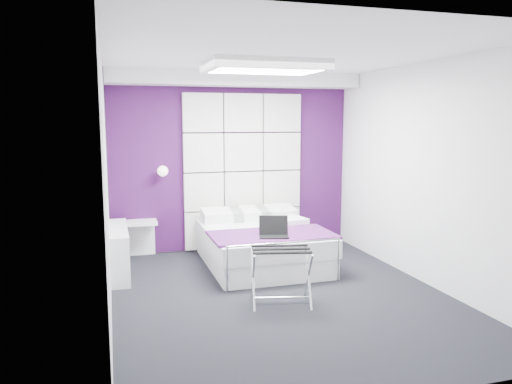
# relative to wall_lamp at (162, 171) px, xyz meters

# --- Properties ---
(floor) EXTENTS (4.40, 4.40, 0.00)m
(floor) POSITION_rel_wall_lamp_xyz_m (1.05, -2.06, -1.22)
(floor) COLOR black
(floor) RESTS_ON ground
(ceiling) EXTENTS (4.40, 4.40, 0.00)m
(ceiling) POSITION_rel_wall_lamp_xyz_m (1.05, -2.06, 1.38)
(ceiling) COLOR white
(ceiling) RESTS_ON wall_back
(wall_back) EXTENTS (3.60, 0.00, 3.60)m
(wall_back) POSITION_rel_wall_lamp_xyz_m (1.05, 0.14, 0.08)
(wall_back) COLOR silver
(wall_back) RESTS_ON floor
(wall_left) EXTENTS (0.00, 4.40, 4.40)m
(wall_left) POSITION_rel_wall_lamp_xyz_m (-0.75, -2.06, 0.08)
(wall_left) COLOR silver
(wall_left) RESTS_ON floor
(wall_right) EXTENTS (0.00, 4.40, 4.40)m
(wall_right) POSITION_rel_wall_lamp_xyz_m (2.85, -2.06, 0.08)
(wall_right) COLOR silver
(wall_right) RESTS_ON floor
(accent_wall) EXTENTS (3.58, 0.02, 2.58)m
(accent_wall) POSITION_rel_wall_lamp_xyz_m (1.05, 0.13, 0.08)
(accent_wall) COLOR #390F41
(accent_wall) RESTS_ON wall_back
(soffit) EXTENTS (3.58, 0.50, 0.20)m
(soffit) POSITION_rel_wall_lamp_xyz_m (1.05, -0.11, 1.28)
(soffit) COLOR white
(soffit) RESTS_ON wall_back
(headboard) EXTENTS (1.80, 0.08, 2.30)m
(headboard) POSITION_rel_wall_lamp_xyz_m (1.20, 0.08, -0.05)
(headboard) COLOR silver
(headboard) RESTS_ON wall_back
(skylight) EXTENTS (1.36, 0.86, 0.12)m
(skylight) POSITION_rel_wall_lamp_xyz_m (1.05, -1.46, 1.33)
(skylight) COLOR white
(skylight) RESTS_ON ceiling
(wall_lamp) EXTENTS (0.15, 0.15, 0.15)m
(wall_lamp) POSITION_rel_wall_lamp_xyz_m (0.00, 0.00, 0.00)
(wall_lamp) COLOR white
(wall_lamp) RESTS_ON wall_back
(radiator) EXTENTS (0.22, 1.20, 0.60)m
(radiator) POSITION_rel_wall_lamp_xyz_m (-0.64, -0.76, -0.92)
(radiator) COLOR white
(radiator) RESTS_ON floor
(bed) EXTENTS (1.53, 1.84, 0.65)m
(bed) POSITION_rel_wall_lamp_xyz_m (1.20, -0.85, -0.95)
(bed) COLOR white
(bed) RESTS_ON floor
(nightstand) EXTENTS (0.41, 0.32, 0.05)m
(nightstand) POSITION_rel_wall_lamp_xyz_m (-0.31, -0.04, -0.72)
(nightstand) COLOR white
(nightstand) RESTS_ON wall_back
(luggage_rack) EXTENTS (0.61, 0.45, 0.60)m
(luggage_rack) POSITION_rel_wall_lamp_xyz_m (0.97, -2.29, -0.92)
(luggage_rack) COLOR silver
(luggage_rack) RESTS_ON floor
(laptop) EXTENTS (0.35, 0.25, 0.25)m
(laptop) POSITION_rel_wall_lamp_xyz_m (1.16, -1.43, -0.64)
(laptop) COLOR black
(laptop) RESTS_ON bed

